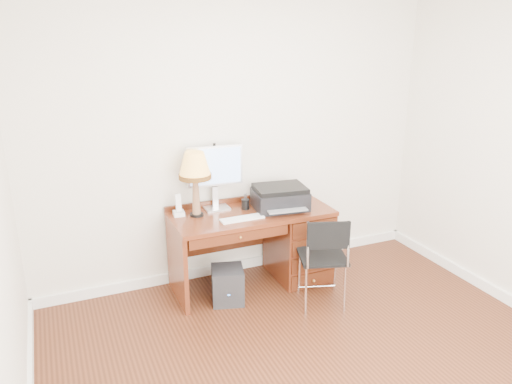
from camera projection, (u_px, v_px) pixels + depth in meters
name	position (u px, v px, depth m)	size (l,w,h in m)	color
ground	(325.00, 369.00, 3.66)	(4.00, 4.00, 0.00)	#38190C
room_shell	(287.00, 319.00, 4.20)	(4.00, 4.00, 4.00)	silver
desk	(282.00, 239.00, 4.88)	(1.50, 0.67, 0.75)	#622814
monitor	(215.00, 169.00, 4.63)	(0.53, 0.19, 0.60)	silver
keyboard	(242.00, 219.00, 4.46)	(0.40, 0.11, 0.02)	white
mouse_pad	(280.00, 208.00, 4.71)	(0.23, 0.23, 0.05)	black
printer	(280.00, 197.00, 4.71)	(0.53, 0.44, 0.22)	black
leg_lamp	(195.00, 169.00, 4.41)	(0.29, 0.29, 0.60)	black
phone	(179.00, 209.00, 4.53)	(0.10, 0.10, 0.20)	white
pen_cup	(245.00, 204.00, 4.70)	(0.08, 0.08, 0.10)	black
chair	(326.00, 253.00, 4.34)	(0.51, 0.52, 0.86)	black
equipment_box	(228.00, 285.00, 4.52)	(0.28, 0.28, 0.33)	black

